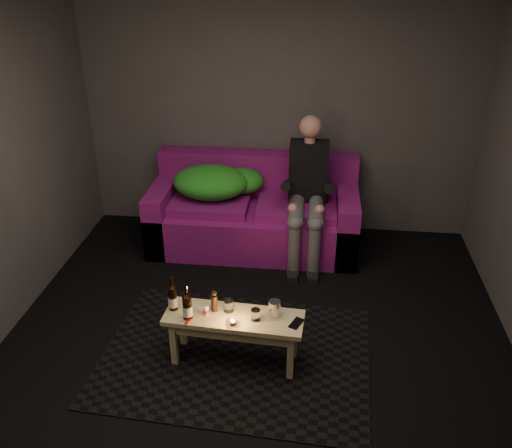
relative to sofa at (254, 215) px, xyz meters
The scene contains 17 objects.
floor 1.86m from the sofa, 83.78° to the right, with size 4.50×4.50×0.00m, color black.
room 1.90m from the sofa, 81.65° to the right, with size 4.50×4.50×4.50m.
rug 1.80m from the sofa, 87.98° to the right, with size 2.02×1.47×0.01m, color black.
sofa is the anchor object (origin of this frame).
green_blanket 0.52m from the sofa, behind, with size 0.91×0.62×0.31m.
person 0.68m from the sofa, 17.60° to the right, with size 0.37×0.86×1.38m.
coffee_table 1.82m from the sofa, 88.03° to the right, with size 1.03×0.38×0.41m.
beer_bottle_a 1.84m from the sofa, 102.35° to the right, with size 0.07×0.07×0.27m.
beer_bottle_b 1.91m from the sofa, 97.87° to the right, with size 0.07×0.07×0.28m.
salt_shaker 1.84m from the sofa, 94.31° to the right, with size 0.04×0.04×0.08m, color silver.
pepper_mill 1.78m from the sofa, 92.85° to the right, with size 0.05×0.05×0.13m, color black.
tumbler_back 1.77m from the sofa, 89.46° to the right, with size 0.08×0.08×0.09m, color white.
tealight 1.92m from the sofa, 87.90° to the right, with size 0.06×0.06×0.04m.
tumbler_front 1.86m from the sofa, 83.07° to the right, with size 0.07×0.07×0.09m, color white.
steel_cup 1.82m from the sofa, 78.76° to the right, with size 0.09×0.09×0.12m, color silver.
smartphone 1.93m from the sofa, 74.50° to the right, with size 0.07×0.13×0.01m, color black.
red_lighter 1.94m from the sofa, 97.32° to the right, with size 0.02×0.07×0.01m, color red.
Camera 1 is at (0.38, -3.11, 2.81)m, focal length 38.00 mm.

